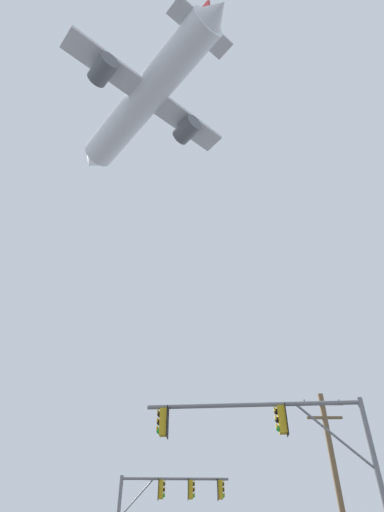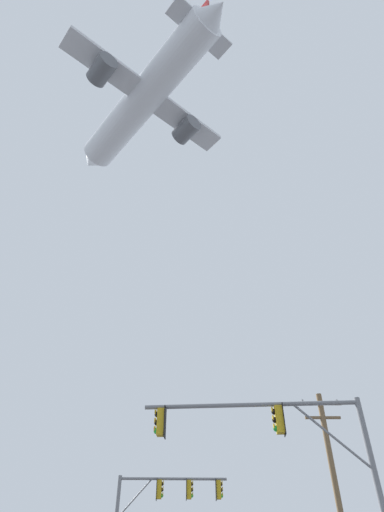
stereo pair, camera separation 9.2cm
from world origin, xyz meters
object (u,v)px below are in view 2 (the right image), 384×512
utility_pole (336,485)px  airplane (145,98)px  signal_pole_near (288,446)px  signal_pole_far (163,503)px

utility_pole → airplane: 39.18m
signal_pole_near → utility_pole: size_ratio=0.83×
utility_pole → airplane: size_ratio=0.43×
signal_pole_near → utility_pole: (3.52, 7.05, -0.10)m
signal_pole_near → signal_pole_far: size_ratio=1.26×
signal_pole_near → signal_pole_far: bearing=113.5°
signal_pole_far → airplane: 37.69m
signal_pole_far → utility_pole: (8.28, -3.89, 0.28)m
signal_pole_near → airplane: (-8.24, 10.17, 37.14)m
signal_pole_near → airplane: airplane is taller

